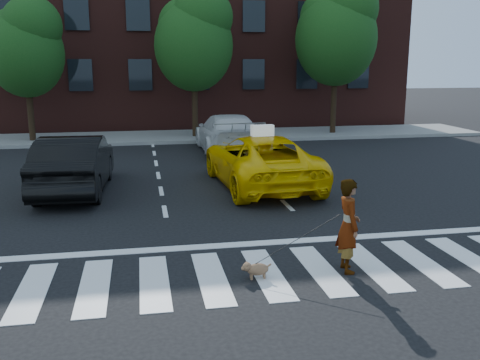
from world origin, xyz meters
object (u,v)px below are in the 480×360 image
(white_suv, at_px, (228,133))
(dog, at_px, (255,269))
(tree_right, at_px, (337,28))
(black_sedan, at_px, (74,164))
(tree_left, at_px, (26,44))
(tree_mid, at_px, (194,36))
(taxi, at_px, (261,161))
(woman, at_px, (348,226))

(white_suv, height_order, dog, white_suv)
(dog, bearing_deg, tree_right, 69.73)
(tree_right, height_order, black_sedan, tree_right)
(tree_left, distance_m, tree_right, 14.52)
(white_suv, distance_m, dog, 13.09)
(tree_mid, bearing_deg, taxi, -85.18)
(tree_mid, bearing_deg, tree_left, 180.00)
(tree_left, distance_m, dog, 18.93)
(tree_left, height_order, woman, tree_left)
(black_sedan, bearing_deg, taxi, 179.50)
(woman, bearing_deg, black_sedan, 41.40)
(black_sedan, relative_size, white_suv, 0.90)
(tree_left, height_order, tree_mid, tree_mid)
(tree_left, bearing_deg, white_suv, -26.67)
(woman, height_order, dog, woman)
(tree_left, xyz_separation_m, dog, (6.71, -17.17, -4.26))
(white_suv, bearing_deg, tree_mid, -78.39)
(tree_left, relative_size, tree_mid, 0.92)
(black_sedan, bearing_deg, tree_left, -71.17)
(tree_mid, distance_m, dog, 17.82)
(taxi, xyz_separation_m, dog, (-1.65, -6.90, -0.60))
(tree_mid, xyz_separation_m, dog, (-0.79, -17.17, -4.67))
(tree_left, distance_m, white_suv, 10.04)
(taxi, distance_m, woman, 6.85)
(white_suv, bearing_deg, taxi, 89.97)
(tree_mid, distance_m, white_suv, 5.90)
(tree_left, height_order, taxi, tree_left)
(tree_left, height_order, dog, tree_left)
(taxi, relative_size, white_suv, 1.01)
(tree_right, bearing_deg, tree_mid, 180.00)
(black_sedan, bearing_deg, dog, 120.23)
(white_suv, bearing_deg, tree_left, -26.70)
(black_sedan, xyz_separation_m, white_suv, (5.43, 5.79, -0.02))
(dog, bearing_deg, black_sedan, 121.88)
(tree_right, xyz_separation_m, dog, (-7.79, -17.17, -5.08))
(woman, bearing_deg, tree_left, 30.01)
(tree_mid, xyz_separation_m, taxi, (0.87, -10.28, -4.07))
(dog, bearing_deg, white_suv, 86.86)
(taxi, xyz_separation_m, black_sedan, (-5.43, 0.28, 0.04))
(woman, relative_size, dog, 3.16)
(tree_mid, height_order, woman, tree_mid)
(taxi, distance_m, white_suv, 6.08)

